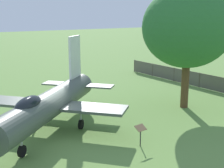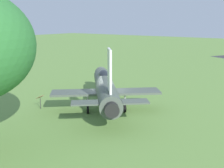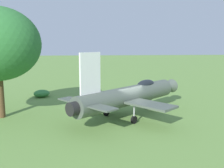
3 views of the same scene
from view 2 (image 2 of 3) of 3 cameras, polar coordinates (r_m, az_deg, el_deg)
name	(u,v)px [view 2 (image 2 of 3)]	position (r m, az deg, el deg)	size (l,w,h in m)	color
ground_plane	(106,108)	(23.07, -1.35, -5.10)	(200.00, 200.00, 0.00)	#668E42
display_jet	(105,86)	(22.90, -1.43, -0.51)	(11.04, 10.24, 5.41)	#4C564C
info_plaque	(40,99)	(23.51, -14.74, -3.01)	(0.64, 0.46, 1.14)	#333333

